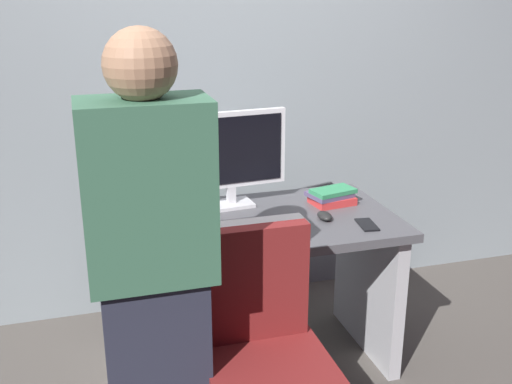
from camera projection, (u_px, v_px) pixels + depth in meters
ground_plane at (253, 363)px, 2.99m from camera, size 9.00×9.00×0.00m
wall_back at (212, 34)px, 3.20m from camera, size 6.40×0.10×3.00m
desk at (253, 269)px, 2.83m from camera, size 1.30×0.72×0.75m
office_chair at (266, 373)px, 2.20m from camera, size 0.52×0.52×0.94m
person_at_desk at (153, 279)px, 1.99m from camera, size 0.40×0.24×1.64m
monitor at (231, 154)px, 2.85m from camera, size 0.54×0.16×0.46m
keyboard at (258, 225)px, 2.67m from camera, size 0.43×0.13×0.02m
mouse at (325, 216)px, 2.76m from camera, size 0.06×0.10×0.03m
cup_near_keyboard at (172, 223)px, 2.58m from camera, size 0.08×0.08×0.10m
cup_by_monitor at (135, 212)px, 2.73m from camera, size 0.07×0.07×0.09m
book_stack at (332, 196)px, 2.95m from camera, size 0.24×0.19×0.08m
cell_phone at (367, 225)px, 2.69m from camera, size 0.09×0.15×0.01m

